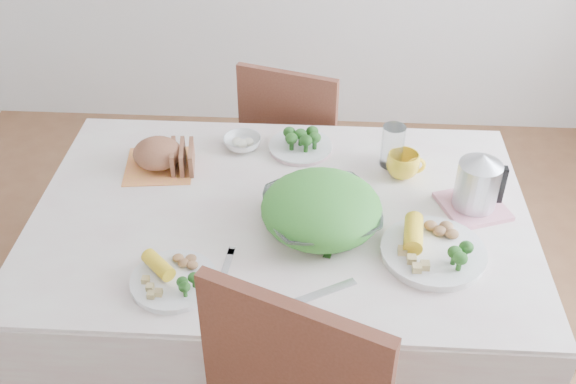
# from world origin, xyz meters

# --- Properties ---
(floor) EXTENTS (3.60, 3.60, 0.00)m
(floor) POSITION_xyz_m (0.00, 0.00, 0.00)
(floor) COLOR brown
(floor) RESTS_ON ground
(dining_table) EXTENTS (1.40, 0.90, 0.75)m
(dining_table) POSITION_xyz_m (0.00, 0.00, 0.38)
(dining_table) COLOR brown
(dining_table) RESTS_ON floor
(tablecloth) EXTENTS (1.50, 1.00, 0.01)m
(tablecloth) POSITION_xyz_m (0.00, 0.00, 0.76)
(tablecloth) COLOR silver
(tablecloth) RESTS_ON dining_table
(chair_far) EXTENTS (0.52, 0.52, 0.91)m
(chair_far) POSITION_xyz_m (0.04, 0.79, 0.47)
(chair_far) COLOR brown
(chair_far) RESTS_ON floor
(salad_bowl) EXTENTS (0.42, 0.42, 0.08)m
(salad_bowl) POSITION_xyz_m (0.12, -0.06, 0.80)
(salad_bowl) COLOR white
(salad_bowl) RESTS_ON tablecloth
(dinner_plate_left) EXTENTS (0.31, 0.31, 0.02)m
(dinner_plate_left) POSITION_xyz_m (-0.26, -0.33, 0.77)
(dinner_plate_left) COLOR white
(dinner_plate_left) RESTS_ON tablecloth
(dinner_plate_right) EXTENTS (0.39, 0.39, 0.02)m
(dinner_plate_right) POSITION_xyz_m (0.44, -0.17, 0.77)
(dinner_plate_right) COLOR white
(dinner_plate_right) RESTS_ON tablecloth
(broccoli_plate) EXTENTS (0.28, 0.28, 0.02)m
(broccoli_plate) POSITION_xyz_m (0.04, 0.34, 0.77)
(broccoli_plate) COLOR beige
(broccoli_plate) RESTS_ON tablecloth
(napkin) EXTENTS (0.24, 0.24, 0.00)m
(napkin) POSITION_xyz_m (-0.42, 0.21, 0.76)
(napkin) COLOR #E48642
(napkin) RESTS_ON tablecloth
(bread_loaf) EXTENTS (0.19, 0.19, 0.10)m
(bread_loaf) POSITION_xyz_m (-0.42, 0.21, 0.82)
(bread_loaf) COLOR brown
(bread_loaf) RESTS_ON napkin
(fruit_bowl) EXTENTS (0.15, 0.15, 0.04)m
(fruit_bowl) POSITION_xyz_m (-0.16, 0.34, 0.78)
(fruit_bowl) COLOR white
(fruit_bowl) RESTS_ON tablecloth
(yellow_mug) EXTENTS (0.11, 0.11, 0.08)m
(yellow_mug) POSITION_xyz_m (0.38, 0.21, 0.80)
(yellow_mug) COLOR yellow
(yellow_mug) RESTS_ON tablecloth
(glass_tumbler) EXTENTS (0.10, 0.10, 0.14)m
(glass_tumbler) POSITION_xyz_m (0.35, 0.27, 0.83)
(glass_tumbler) COLOR white
(glass_tumbler) RESTS_ON tablecloth
(pink_tray) EXTENTS (0.23, 0.23, 0.01)m
(pink_tray) POSITION_xyz_m (0.58, 0.05, 0.77)
(pink_tray) COLOR pink
(pink_tray) RESTS_ON tablecloth
(electric_kettle) EXTENTS (0.13, 0.13, 0.18)m
(electric_kettle) POSITION_xyz_m (0.58, 0.05, 0.88)
(electric_kettle) COLOR #B2B5BA
(electric_kettle) RESTS_ON pink_tray
(fork_left) EXTENTS (0.03, 0.16, 0.00)m
(fork_left) POSITION_xyz_m (-0.13, -0.26, 0.76)
(fork_left) COLOR silver
(fork_left) RESTS_ON tablecloth
(fork_right) EXTENTS (0.06, 0.19, 0.00)m
(fork_right) POSITION_xyz_m (0.16, -0.11, 0.76)
(fork_right) COLOR silver
(fork_right) RESTS_ON tablecloth
(knife) EXTENTS (0.19, 0.12, 0.00)m
(knife) POSITION_xyz_m (0.13, -0.34, 0.76)
(knife) COLOR silver
(knife) RESTS_ON tablecloth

